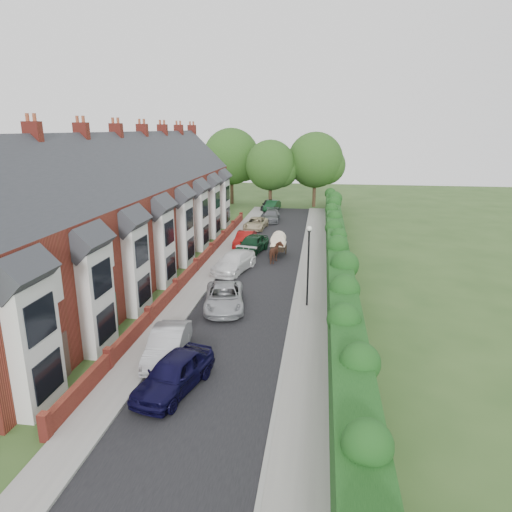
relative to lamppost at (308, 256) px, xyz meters
The scene contains 25 objects.
ground 6.20m from the lamppost, 130.36° to the right, with size 140.00×140.00×0.00m, color #2D4C1E.
road 8.66m from the lamppost, 119.12° to the left, with size 6.00×58.00×0.02m, color black.
pavement_hedge_side 7.71m from the lamppost, 88.36° to the left, with size 2.20×58.00×0.12m, color gray.
pavement_house_side 10.93m from the lamppost, 137.91° to the left, with size 1.70×58.00×0.12m, color gray.
kerb_hedge_side 7.76m from the lamppost, 96.92° to the left, with size 0.18×58.00×0.13m, color gray.
kerb_house_side 10.38m from the lamppost, 134.79° to the left, with size 0.18×58.00×0.13m, color gray.
hedge 7.47m from the lamppost, 74.05° to the left, with size 2.10×58.00×2.85m.
terrace_row 15.52m from the lamppost, 157.25° to the left, with size 9.05×40.50×11.50m.
garden_wall_row 10.98m from the lamppost, 145.56° to the left, with size 0.35×40.35×1.10m.
lamppost is the anchor object (origin of this frame).
tree_far_left 36.66m from the lamppost, 99.53° to the left, with size 7.14×6.80×9.29m.
tree_far_right 38.20m from the lamppost, 90.02° to the left, with size 7.98×7.60×10.31m.
tree_far_back 41.01m from the lamppost, 107.06° to the left, with size 8.40×8.00×10.82m.
car_navy 11.74m from the lamppost, 117.16° to the right, with size 1.84×4.59×1.56m, color black.
car_silver_a 10.26m from the lamppost, 130.10° to the right, with size 1.57×4.50×1.48m, color #9E9EA2.
car_silver_b 5.75m from the lamppost, 169.99° to the right, with size 2.34×5.07×1.41m, color #A0A2A7.
car_white 9.20m from the lamppost, 131.70° to the left, with size 2.10×5.17×1.50m, color white.
car_green 13.54m from the lamppost, 113.54° to the left, with size 1.90×4.73×1.61m, color #0F321B.
car_red 15.99m from the lamppost, 113.72° to the left, with size 1.47×4.22×1.39m, color maroon.
car_beige 23.10m from the lamppost, 106.20° to the left, with size 2.11×4.57×1.27m, color #C4B48D.
car_grey 27.19m from the lamppost, 101.05° to the left, with size 1.90×4.67×1.36m, color #575A5F.
car_black 35.19m from the lamppost, 100.49° to the left, with size 1.70×4.24×1.44m, color black.
horse 10.17m from the lamppost, 107.16° to the left, with size 0.89×1.96×1.66m, color #512C1E.
horse_cart 12.08m from the lamppost, 104.15° to the left, with size 1.33×2.94×2.12m.
car_extra_far 34.57m from the lamppost, 99.86° to the left, with size 1.44×4.14×1.36m, color #0F3219.
Camera 1 is at (4.04, -22.69, 10.76)m, focal length 32.00 mm.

